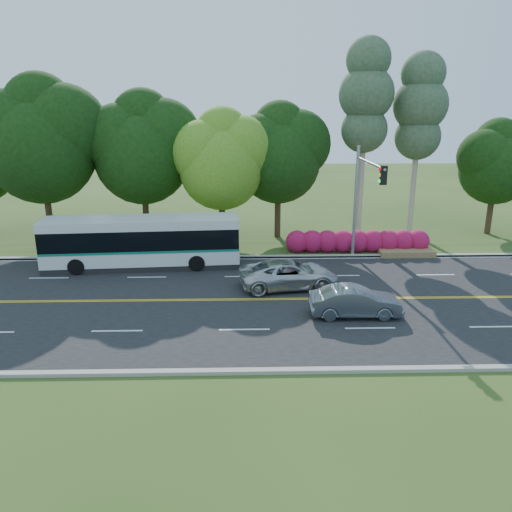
{
  "coord_description": "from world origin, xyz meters",
  "views": [
    {
      "loc": [
        -0.5,
        -23.28,
        9.37
      ],
      "look_at": [
        0.15,
        2.0,
        1.68
      ],
      "focal_mm": 35.0,
      "sensor_mm": 36.0,
      "label": 1
    }
  ],
  "objects_px": {
    "traffic_signal": "(364,189)",
    "suv": "(289,274)",
    "transit_bus": "(142,243)",
    "sedan": "(355,302)"
  },
  "relations": [
    {
      "from": "sedan",
      "to": "transit_bus",
      "type": "bearing_deg",
      "value": 56.32
    },
    {
      "from": "traffic_signal",
      "to": "suv",
      "type": "relative_size",
      "value": 1.33
    },
    {
      "from": "transit_bus",
      "to": "sedan",
      "type": "height_order",
      "value": "transit_bus"
    },
    {
      "from": "traffic_signal",
      "to": "suv",
      "type": "distance_m",
      "value": 7.1
    },
    {
      "from": "transit_bus",
      "to": "suv",
      "type": "distance_m",
      "value": 9.26
    },
    {
      "from": "suv",
      "to": "transit_bus",
      "type": "bearing_deg",
      "value": 57.18
    },
    {
      "from": "traffic_signal",
      "to": "transit_bus",
      "type": "bearing_deg",
      "value": 179.81
    },
    {
      "from": "traffic_signal",
      "to": "sedan",
      "type": "bearing_deg",
      "value": -104.06
    },
    {
      "from": "traffic_signal",
      "to": "transit_bus",
      "type": "height_order",
      "value": "traffic_signal"
    },
    {
      "from": "traffic_signal",
      "to": "suv",
      "type": "xyz_separation_m",
      "value": [
        -4.61,
        -3.7,
        -3.92
      ]
    }
  ]
}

